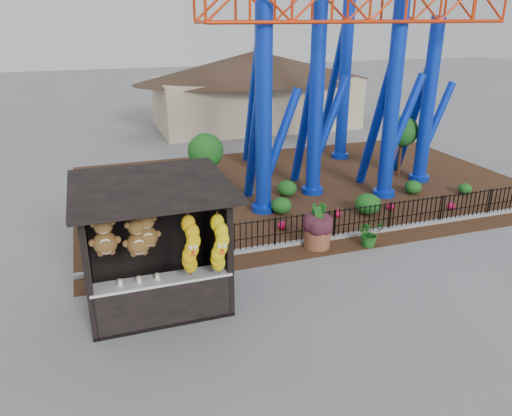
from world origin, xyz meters
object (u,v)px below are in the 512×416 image
object	(u,v)px
roller_coaster	(335,20)
potted_plant	(370,233)
prize_booth	(156,249)
terracotta_planter	(317,237)

from	to	relation	value
roller_coaster	potted_plant	xyz separation A→B (m)	(-1.54, -6.02, -6.01)
prize_booth	roller_coaster	size ratio (longest dim) A/B	0.32
roller_coaster	terracotta_planter	size ratio (longest dim) A/B	13.97
terracotta_planter	roller_coaster	bearing A→B (deg)	61.02
terracotta_planter	potted_plant	size ratio (longest dim) A/B	0.92
prize_booth	terracotta_planter	world-z (taller)	prize_booth
prize_booth	roller_coaster	world-z (taller)	roller_coaster
roller_coaster	potted_plant	distance (m)	8.64
roller_coaster	potted_plant	bearing A→B (deg)	-104.35
prize_booth	terracotta_planter	size ratio (longest dim) A/B	4.45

